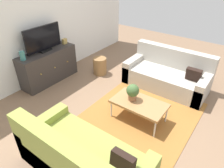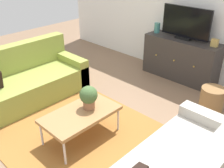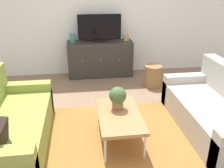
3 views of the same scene
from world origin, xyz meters
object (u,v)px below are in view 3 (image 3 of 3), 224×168
Objects in this scene: couch_right_side at (219,112)px; tv_console at (100,59)px; glass_vase at (72,38)px; wicker_basket at (153,76)px; coffee_table at (119,116)px; mantel_clock at (126,38)px; flat_screen_tv at (99,28)px; potted_plant at (118,97)px; couch_left_side at (4,127)px.

couch_right_side is 1.32× the size of tv_console.
wicker_basket is (1.55, -0.75, -0.64)m from glass_vase.
mantel_clock is (0.54, 2.43, 0.47)m from coffee_table.
flat_screen_tv is at bearing 90.00° from tv_console.
coffee_table is at bearing -119.55° from wicker_basket.
wicker_basket is at bearing -61.44° from mantel_clock.
potted_plant is at bearing -75.34° from glass_vase.
tv_console is (1.43, 2.37, 0.11)m from couch_left_side.
couch_left_side is 1.49m from potted_plant.
tv_console is 0.74m from glass_vase.
couch_right_side reaches higher than potted_plant.
glass_vase is 1.14m from mantel_clock.
mantel_clock reaches higher than tv_console.
couch_right_side is 2.59m from mantel_clock.
flat_screen_tv reaches higher than glass_vase.
coffee_table is at bearing -76.17° from glass_vase.
wicker_basket is (0.98, -0.77, -0.83)m from flat_screen_tv.
mantel_clock reaches higher than couch_left_side.
tv_console is (-1.45, 2.37, 0.11)m from couch_right_side.
wicker_basket is at bearing 58.16° from potted_plant.
mantel_clock is (1.14, 0.00, -0.03)m from glass_vase.
glass_vase is at bearing -178.00° from flat_screen_tv.
glass_vase is (0.86, 2.37, 0.58)m from couch_left_side.
couch_left_side is 1.32× the size of tv_console.
flat_screen_tv reaches higher than tv_console.
tv_console is at bearing 58.93° from couch_left_side.
glass_vase is (-0.60, 2.43, 0.50)m from coffee_table.
flat_screen_tv reaches higher than coffee_table.
flat_screen_tv reaches higher than potted_plant.
couch_left_side is 9.63× the size of glass_vase.
wicker_basket is (2.41, 1.62, -0.06)m from couch_left_side.
flat_screen_tv is at bearing 141.80° from wicker_basket.
couch_left_side is at bearing -130.13° from mantel_clock.
coffee_table is 0.70× the size of tv_console.
mantel_clock is at bearing 76.60° from potted_plant.
potted_plant is 1.64× the size of glass_vase.
couch_right_side is 9.63× the size of glass_vase.
flat_screen_tv reaches higher than couch_right_side.
couch_right_side is at bearing -58.57° from tv_console.
coffee_table is 2.55m from flat_screen_tv.
flat_screen_tv is (-0.00, 0.02, 0.66)m from tv_console.
couch_left_side is at bearing -176.55° from potted_plant.
couch_left_side is 2.77m from tv_console.
flat_screen_tv is 0.61m from mantel_clock.
tv_console is 0.66m from flat_screen_tv.
tv_console reaches higher than coffee_table.
couch_left_side is 2.59m from glass_vase.
mantel_clock is (2.00, 2.37, 0.55)m from couch_left_side.
tv_console is at bearing 142.53° from wicker_basket.
flat_screen_tv reaches higher than mantel_clock.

